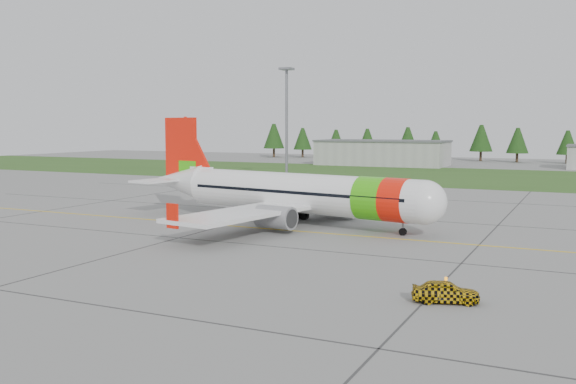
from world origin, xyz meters
The scene contains 9 objects.
ground centered at (0.00, 0.00, 0.00)m, with size 320.00×320.00×0.00m, color gray.
aircraft centered at (-9.25, 12.15, 3.17)m, with size 36.10×33.69×11.00m.
follow_me_car centered at (11.13, -10.98, 1.91)m, with size 1.54×1.30×3.82m, color yellow.
service_van centered at (-41.81, 57.87, 2.37)m, with size 1.65×1.56×4.74m, color silver.
grass_strip centered at (0.00, 82.00, 0.01)m, with size 320.00×50.00×0.03m, color #30561E.
taxi_guideline centered at (0.00, 8.00, 0.01)m, with size 120.00×0.25×0.02m, color gold.
hangar_west centered at (-30.00, 110.00, 3.00)m, with size 32.00×14.00×6.00m, color #A8A8A3.
floodlight_mast centered at (-32.00, 58.00, 10.00)m, with size 0.50×0.50×20.00m, color slate.
treeline centered at (0.00, 138.00, 5.00)m, with size 160.00×8.00×10.00m, color #1C3F14, non-canonical shape.
Camera 1 is at (18.39, -47.19, 10.09)m, focal length 40.00 mm.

